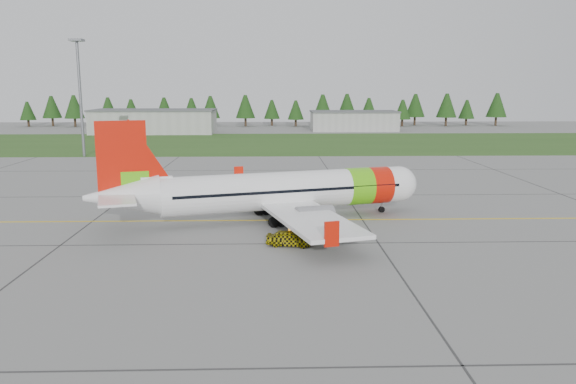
{
  "coord_description": "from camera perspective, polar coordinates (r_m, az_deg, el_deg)",
  "views": [
    {
      "loc": [
        1.59,
        -42.79,
        12.16
      ],
      "look_at": [
        2.98,
        5.33,
        3.17
      ],
      "focal_mm": 35.0,
      "sensor_mm": 36.0,
      "label": 1
    }
  ],
  "objects": [
    {
      "name": "ground",
      "position": [
        44.51,
        -3.65,
        -5.29
      ],
      "size": [
        320.0,
        320.0,
        0.0
      ],
      "primitive_type": "plane",
      "color": "gray",
      "rests_on": "ground"
    },
    {
      "name": "aircraft",
      "position": [
        51.78,
        -0.89,
        0.09
      ],
      "size": [
        30.51,
        28.79,
        9.46
      ],
      "rotation": [
        0.0,
        0.0,
        0.28
      ],
      "color": "white",
      "rests_on": "ground"
    },
    {
      "name": "follow_me_car",
      "position": [
        43.48,
        0.14,
        -3.21
      ],
      "size": [
        1.46,
        1.64,
        3.59
      ],
      "primitive_type": "imported",
      "rotation": [
        0.0,
        0.0,
        1.39
      ],
      "color": "#D2C20B",
      "rests_on": "ground"
    },
    {
      "name": "grass_strip",
      "position": [
        125.39,
        -2.38,
        5.01
      ],
      "size": [
        320.0,
        50.0,
        0.03
      ],
      "primitive_type": "cube",
      "color": "#30561E",
      "rests_on": "ground"
    },
    {
      "name": "taxi_guideline",
      "position": [
        52.25,
        -3.35,
        -2.88
      ],
      "size": [
        120.0,
        0.25,
        0.02
      ],
      "primitive_type": "cube",
      "color": "gold",
      "rests_on": "ground"
    },
    {
      "name": "hangar_west",
      "position": [
        156.29,
        -13.41,
        6.93
      ],
      "size": [
        32.0,
        14.0,
        6.0
      ],
      "primitive_type": "cube",
      "color": "#A8A8A3",
      "rests_on": "ground"
    },
    {
      "name": "hangar_east",
      "position": [
        162.77,
        6.68,
        7.14
      ],
      "size": [
        24.0,
        12.0,
        5.2
      ],
      "primitive_type": "cube",
      "color": "#A8A8A3",
      "rests_on": "ground"
    },
    {
      "name": "floodlight_mast",
      "position": [
        106.27,
        -20.32,
        8.77
      ],
      "size": [
        0.5,
        0.5,
        20.0
      ],
      "primitive_type": "cylinder",
      "color": "slate",
      "rests_on": "ground"
    },
    {
      "name": "treeline",
      "position": [
        180.94,
        -2.17,
        8.3
      ],
      "size": [
        160.0,
        8.0,
        10.0
      ],
      "primitive_type": null,
      "color": "#1C3F14",
      "rests_on": "ground"
    }
  ]
}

